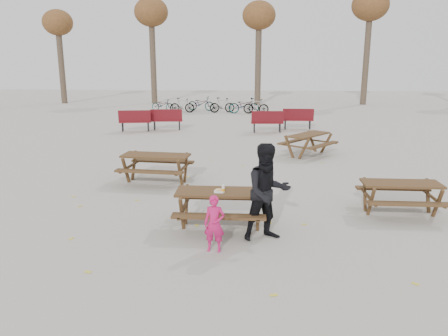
# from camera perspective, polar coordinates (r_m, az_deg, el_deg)

# --- Properties ---
(ground) EXTENTS (80.00, 80.00, 0.00)m
(ground) POSITION_cam_1_polar(r_m,az_deg,el_deg) (9.05, -0.41, -7.70)
(ground) COLOR gray
(ground) RESTS_ON ground
(main_picnic_table) EXTENTS (1.80, 1.45, 0.78)m
(main_picnic_table) POSITION_cam_1_polar(r_m,az_deg,el_deg) (8.84, -0.41, -4.17)
(main_picnic_table) COLOR #342113
(main_picnic_table) RESTS_ON ground
(food_tray) EXTENTS (0.18, 0.11, 0.03)m
(food_tray) POSITION_cam_1_polar(r_m,az_deg,el_deg) (8.68, -0.69, -3.11)
(food_tray) COLOR white
(food_tray) RESTS_ON main_picnic_table
(bread_roll) EXTENTS (0.14, 0.06, 0.05)m
(bread_roll) POSITION_cam_1_polar(r_m,az_deg,el_deg) (8.66, -0.69, -2.84)
(bread_roll) COLOR tan
(bread_roll) RESTS_ON food_tray
(soda_bottle) EXTENTS (0.07, 0.07, 0.17)m
(soda_bottle) POSITION_cam_1_polar(r_m,az_deg,el_deg) (8.65, -0.10, -2.79)
(soda_bottle) COLOR silver
(soda_bottle) RESTS_ON main_picnic_table
(child) EXTENTS (0.39, 0.27, 1.03)m
(child) POSITION_cam_1_polar(r_m,az_deg,el_deg) (7.79, -1.26, -7.30)
(child) COLOR #BE1759
(child) RESTS_ON ground
(adult) EXTENTS (1.10, 0.98, 1.86)m
(adult) POSITION_cam_1_polar(r_m,az_deg,el_deg) (8.21, 5.72, -3.18)
(adult) COLOR black
(adult) RESTS_ON ground
(picnic_table_east) EXTENTS (1.69, 1.37, 0.72)m
(picnic_table_east) POSITION_cam_1_polar(r_m,az_deg,el_deg) (10.43, 22.01, -3.68)
(picnic_table_east) COLOR #342113
(picnic_table_east) RESTS_ON ground
(picnic_table_north) EXTENTS (1.98, 1.66, 0.79)m
(picnic_table_north) POSITION_cam_1_polar(r_m,az_deg,el_deg) (12.27, -8.84, -0.06)
(picnic_table_north) COLOR #342113
(picnic_table_north) RESTS_ON ground
(picnic_table_far) EXTENTS (2.24, 2.29, 0.77)m
(picnic_table_far) POSITION_cam_1_polar(r_m,az_deg,el_deg) (15.87, 10.93, 3.02)
(picnic_table_far) COLOR #342113
(picnic_table_far) RESTS_ON ground
(park_bench_row) EXTENTS (9.35, 1.77, 1.03)m
(park_bench_row) POSITION_cam_1_polar(r_m,az_deg,el_deg) (21.00, -0.93, 6.29)
(park_bench_row) COLOR maroon
(park_bench_row) RESTS_ON ground
(bicycle_row) EXTENTS (7.82, 2.49, 1.00)m
(bicycle_row) POSITION_cam_1_polar(r_m,az_deg,el_deg) (28.42, -1.20, 8.24)
(bicycle_row) COLOR black
(bicycle_row) RESTS_ON ground
(tree_row) EXTENTS (32.17, 3.52, 8.26)m
(tree_row) POSITION_cam_1_polar(r_m,az_deg,el_deg) (33.65, 4.39, 18.86)
(tree_row) COLOR #382B21
(tree_row) RESTS_ON ground
(fallen_leaves) EXTENTS (11.00, 11.00, 0.01)m
(fallen_leaves) POSITION_cam_1_polar(r_m,az_deg,el_deg) (11.38, 3.00, -3.08)
(fallen_leaves) COLOR gold
(fallen_leaves) RESTS_ON ground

